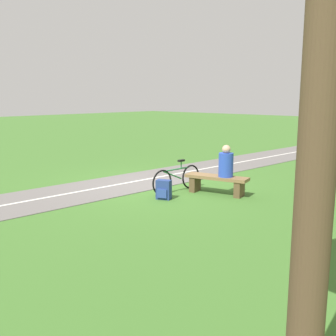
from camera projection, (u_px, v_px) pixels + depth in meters
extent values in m
plane|color=#3D6B28|center=(154.00, 186.00, 11.18)|extent=(80.00, 80.00, 0.00)
cube|color=brown|center=(217.00, 177.00, 10.16)|extent=(1.69, 0.80, 0.08)
cube|color=brown|center=(239.00, 189.00, 9.91)|extent=(0.25, 0.42, 0.39)
cube|color=brown|center=(195.00, 184.00, 10.50)|extent=(0.25, 0.42, 0.39)
cylinder|color=#2847B7|center=(226.00, 165.00, 9.98)|extent=(0.44, 0.44, 0.60)
sphere|color=tan|center=(226.00, 149.00, 9.91)|extent=(0.21, 0.21, 0.21)
torus|color=black|center=(162.00, 182.00, 10.09)|extent=(0.09, 0.65, 0.65)
torus|color=black|center=(191.00, 177.00, 10.81)|extent=(0.09, 0.65, 0.65)
cylinder|color=#237038|center=(177.00, 169.00, 10.40)|extent=(0.10, 0.90, 0.04)
cylinder|color=#237038|center=(173.00, 175.00, 10.32)|extent=(0.08, 0.65, 0.31)
cylinder|color=#237038|center=(181.00, 165.00, 10.49)|extent=(0.03, 0.03, 0.20)
cube|color=black|center=(181.00, 161.00, 10.47)|extent=(0.09, 0.20, 0.05)
cube|color=navy|center=(164.00, 190.00, 9.68)|extent=(0.40, 0.32, 0.48)
cube|color=#2A438C|center=(162.00, 194.00, 9.58)|extent=(0.24, 0.13, 0.21)
cylinder|color=brown|center=(317.00, 152.00, 2.68)|extent=(0.27, 0.27, 4.23)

